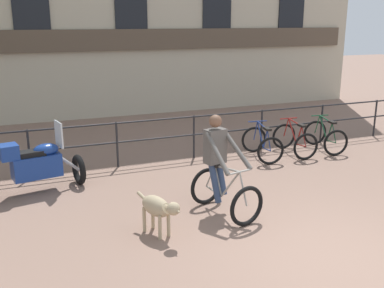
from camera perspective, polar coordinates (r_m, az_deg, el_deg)
ground_plane at (r=6.81m, az=17.68°, el=-13.73°), size 60.00×60.00×0.00m
canal_railing at (r=10.76m, az=0.24°, el=1.86°), size 15.05×0.05×1.05m
cyclist_with_bike at (r=7.70m, az=3.68°, el=-3.32°), size 0.91×1.29×1.70m
dog at (r=6.97m, az=-4.26°, el=-8.07°), size 0.49×0.98×0.65m
parked_motorcycle at (r=9.12m, az=-19.23°, el=-2.51°), size 1.84×0.93×1.35m
parked_bicycle_near_lamp at (r=10.95m, az=8.88°, el=0.01°), size 0.82×1.20×0.86m
parked_bicycle_mid_left at (r=11.44m, az=12.89°, el=0.48°), size 0.74×1.15×0.86m
parked_bicycle_mid_right at (r=11.99m, az=16.55°, el=0.91°), size 0.82×1.20×0.86m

